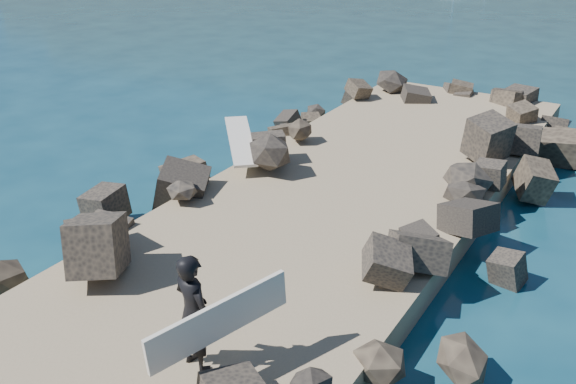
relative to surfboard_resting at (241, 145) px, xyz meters
The scene contains 6 objects.
ground 3.55m from the surfboard_resting, 28.81° to the right, with size 800.00×800.00×0.00m, color #0F384C.
jetty 4.76m from the surfboard_resting, 50.71° to the right, with size 6.00×26.00×0.60m, color #8C7759.
riprap_left 3.18m from the surfboard_resting, 88.64° to the right, with size 2.60×22.00×1.00m, color black.
riprap_right 6.68m from the surfboard_resting, 28.09° to the right, with size 2.60×22.00×1.00m, color black.
surfboard_resting is the anchor object (origin of this frame).
surfer_with_board 7.79m from the surfboard_resting, 59.25° to the right, with size 1.23×2.13×1.80m.
Camera 1 is at (5.80, -10.58, 6.66)m, focal length 40.00 mm.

